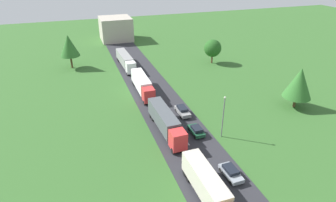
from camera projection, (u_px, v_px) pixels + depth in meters
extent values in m
cube|color=#2B2B30|center=(191.00, 148.00, 46.68)|extent=(10.00, 140.00, 0.06)
cube|color=white|center=(207.00, 170.00, 41.85)|extent=(0.16, 2.40, 0.01)
cube|color=white|center=(187.00, 141.00, 48.44)|extent=(0.16, 2.40, 0.01)
cube|color=white|center=(171.00, 118.00, 55.18)|extent=(0.16, 2.40, 0.01)
cube|color=white|center=(160.00, 103.00, 61.14)|extent=(0.16, 2.40, 0.01)
cube|color=white|center=(152.00, 91.00, 66.42)|extent=(0.16, 2.40, 0.01)
cube|color=white|center=(144.00, 79.00, 73.08)|extent=(0.16, 2.40, 0.01)
cube|color=white|center=(137.00, 68.00, 79.73)|extent=(0.16, 2.40, 0.01)
cube|color=white|center=(131.00, 61.00, 85.76)|extent=(0.16, 2.40, 0.01)
cube|color=white|center=(127.00, 55.00, 90.91)|extent=(0.16, 2.40, 0.01)
cube|color=beige|center=(205.00, 181.00, 36.66)|extent=(2.60, 9.83, 2.91)
cube|color=black|center=(204.00, 191.00, 37.41)|extent=(1.00, 9.32, 0.24)
cylinder|color=black|center=(202.00, 175.00, 40.24)|extent=(0.36, 1.00, 1.00)
cylinder|color=black|center=(188.00, 178.00, 39.62)|extent=(0.36, 1.00, 1.00)
cylinder|color=black|center=(198.00, 170.00, 41.23)|extent=(0.36, 1.00, 1.00)
cylinder|color=black|center=(185.00, 173.00, 40.61)|extent=(0.36, 1.00, 1.00)
cube|color=red|center=(178.00, 140.00, 45.31)|extent=(2.50, 2.47, 3.00)
cube|color=black|center=(181.00, 141.00, 44.11)|extent=(2.10, 0.15, 1.32)
cube|color=#4C5156|center=(163.00, 117.00, 51.03)|extent=(2.76, 10.93, 2.99)
cube|color=black|center=(163.00, 125.00, 51.80)|extent=(1.15, 10.35, 0.24)
cylinder|color=black|center=(185.00, 148.00, 45.81)|extent=(0.37, 1.01, 1.00)
cylinder|color=black|center=(173.00, 151.00, 45.17)|extent=(0.37, 1.01, 1.00)
cylinder|color=black|center=(163.00, 116.00, 54.90)|extent=(0.37, 1.01, 1.00)
cylinder|color=black|center=(153.00, 118.00, 54.25)|extent=(0.37, 1.01, 1.00)
cylinder|color=black|center=(161.00, 113.00, 55.99)|extent=(0.37, 1.01, 1.00)
cylinder|color=black|center=(151.00, 115.00, 55.35)|extent=(0.37, 1.01, 1.00)
cube|color=red|center=(149.00, 95.00, 60.17)|extent=(2.46, 2.48, 2.85)
cube|color=black|center=(150.00, 95.00, 58.94)|extent=(2.10, 0.12, 1.25)
cube|color=white|center=(141.00, 82.00, 65.71)|extent=(2.60, 10.32, 2.90)
cube|color=black|center=(141.00, 88.00, 66.46)|extent=(0.99, 9.79, 0.24)
cylinder|color=black|center=(154.00, 101.00, 60.59)|extent=(0.36, 1.00, 1.00)
cylinder|color=black|center=(145.00, 103.00, 60.00)|extent=(0.36, 1.00, 1.00)
cylinder|color=black|center=(143.00, 83.00, 69.41)|extent=(0.36, 1.00, 1.00)
cylinder|color=black|center=(134.00, 84.00, 68.83)|extent=(0.36, 1.00, 1.00)
cylinder|color=black|center=(141.00, 81.00, 70.46)|extent=(0.36, 1.00, 1.00)
cylinder|color=black|center=(133.00, 82.00, 69.88)|extent=(0.36, 1.00, 1.00)
cube|color=white|center=(131.00, 67.00, 74.99)|extent=(2.51, 2.62, 2.86)
cube|color=black|center=(132.00, 67.00, 73.74)|extent=(2.10, 0.16, 1.26)
cube|color=gray|center=(124.00, 58.00, 81.18)|extent=(2.83, 11.85, 2.65)
cube|color=black|center=(125.00, 63.00, 81.88)|extent=(1.22, 11.22, 0.24)
cylinder|color=black|center=(136.00, 73.00, 75.43)|extent=(0.38, 1.01, 1.00)
cylinder|color=black|center=(128.00, 74.00, 74.78)|extent=(0.38, 1.01, 1.00)
cylinder|color=black|center=(126.00, 59.00, 85.20)|extent=(0.38, 1.01, 1.00)
cylinder|color=black|center=(119.00, 60.00, 84.55)|extent=(0.38, 1.01, 1.00)
cylinder|color=black|center=(125.00, 58.00, 86.38)|extent=(0.38, 1.01, 1.00)
cylinder|color=black|center=(118.00, 59.00, 85.73)|extent=(0.38, 1.01, 1.00)
cube|color=#8C939E|center=(231.00, 173.00, 40.38)|extent=(1.95, 4.23, 0.59)
cube|color=black|center=(231.00, 169.00, 40.30)|extent=(1.60, 2.38, 0.51)
cylinder|color=black|center=(241.00, 180.00, 39.57)|extent=(0.24, 0.65, 0.64)
cylinder|color=black|center=(231.00, 183.00, 39.07)|extent=(0.24, 0.65, 0.64)
cylinder|color=black|center=(230.00, 167.00, 41.95)|extent=(0.24, 0.65, 0.64)
cylinder|color=black|center=(221.00, 170.00, 41.44)|extent=(0.24, 0.65, 0.64)
cube|color=#19472D|center=(196.00, 131.00, 50.17)|extent=(1.86, 3.97, 0.59)
cube|color=black|center=(197.00, 129.00, 49.74)|extent=(1.55, 2.23, 0.55)
cylinder|color=black|center=(189.00, 129.00, 51.19)|extent=(0.23, 0.64, 0.64)
cylinder|color=black|center=(197.00, 128.00, 51.67)|extent=(0.23, 0.64, 0.64)
cylinder|color=black|center=(195.00, 137.00, 48.93)|extent=(0.23, 0.64, 0.64)
cylinder|color=black|center=(204.00, 135.00, 49.41)|extent=(0.23, 0.64, 0.64)
cube|color=gray|center=(183.00, 111.00, 56.34)|extent=(1.85, 4.60, 0.69)
cube|color=black|center=(182.00, 108.00, 56.25)|extent=(1.55, 2.58, 0.54)
cylinder|color=black|center=(189.00, 116.00, 55.41)|extent=(0.22, 0.64, 0.64)
cylinder|color=black|center=(182.00, 117.00, 54.94)|extent=(0.22, 0.64, 0.64)
cylinder|color=black|center=(183.00, 109.00, 58.05)|extent=(0.22, 0.64, 0.64)
cylinder|color=black|center=(176.00, 110.00, 57.57)|extent=(0.22, 0.64, 0.64)
cylinder|color=slate|center=(223.00, 118.00, 48.10)|extent=(0.18, 0.18, 7.47)
sphere|color=silver|center=(225.00, 98.00, 46.35)|extent=(0.36, 0.36, 0.36)
cylinder|color=#513823|center=(295.00, 102.00, 59.09)|extent=(0.55, 0.55, 2.33)
cone|color=#2D6628|center=(299.00, 83.00, 57.15)|extent=(5.65, 5.65, 6.22)
cylinder|color=#513823|center=(71.00, 62.00, 79.61)|extent=(0.52, 0.52, 3.48)
cone|color=#2D6628|center=(69.00, 46.00, 77.51)|extent=(5.28, 5.28, 5.80)
cylinder|color=#513823|center=(212.00, 59.00, 83.48)|extent=(0.47, 0.47, 2.59)
sphere|color=#23561E|center=(213.00, 48.00, 82.05)|extent=(4.99, 4.99, 4.99)
cube|color=#B2A899|center=(116.00, 29.00, 105.31)|extent=(11.08, 11.17, 8.25)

